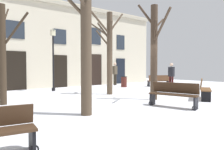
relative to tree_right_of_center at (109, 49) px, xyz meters
name	(u,v)px	position (x,y,z in m)	size (l,w,h in m)	color
ground_plane	(132,99)	(-0.18, -1.96, -2.47)	(29.62, 29.62, 0.00)	white
building_facade	(59,44)	(-0.20, 5.62, 0.74)	(18.52, 0.60, 6.33)	beige
tree_right_of_center	(109,49)	(0.00, 0.00, 0.00)	(2.43, 1.94, 4.57)	#4C3D2D
tree_foreground	(154,50)	(0.40, -2.82, -0.17)	(1.61, 2.03, 4.39)	#423326
tree_center	(86,23)	(-3.77, -3.61, 0.38)	(1.57, 1.38, 5.44)	#4C3D2D
tree_left_of_center	(2,50)	(-5.33, 0.09, -0.31)	(2.03, 1.52, 4.25)	#382B1E
streetlamp	(53,53)	(-1.66, 3.48, -0.11)	(0.30, 0.30, 3.86)	black
litter_bin	(124,82)	(3.50, 2.63, -2.07)	(0.46, 0.46, 0.79)	#4C1E19
bench_back_to_back_right	(159,81)	(5.92, 1.34, -2.02)	(1.71, 1.20, 0.87)	#51331E
bench_near_center_tree	(204,89)	(2.26, -4.25, -1.98)	(1.70, 1.22, 0.96)	brown
bench_back_to_back_left	(174,94)	(-0.49, -4.50, -1.98)	(0.88, 1.87, 0.92)	#3D2819
person_by_shop_door	(171,74)	(5.13, -0.38, -1.48)	(0.24, 0.39, 1.76)	#350F0F
person_near_bench	(115,72)	(4.11, 4.38, -1.42)	(0.42, 0.29, 1.85)	#2D271E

